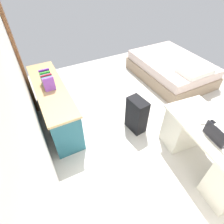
{
  "coord_description": "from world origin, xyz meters",
  "views": [
    {
      "loc": [
        -1.9,
        1.96,
        2.5
      ],
      "look_at": [
        -0.08,
        1.02,
        0.6
      ],
      "focal_mm": 29.31,
      "sensor_mm": 36.0,
      "label": 1
    }
  ],
  "objects": [
    {
      "name": "ground_plane",
      "position": [
        0.0,
        0.0,
        0.0
      ],
      "size": [
        5.4,
        5.4,
        0.0
      ],
      "primitive_type": "plane",
      "color": "beige"
    },
    {
      "name": "desk",
      "position": [
        -1.17,
        0.07,
        0.38
      ],
      "size": [
        1.5,
        0.81,
        0.72
      ],
      "color": "silver",
      "rests_on": "ground_plane"
    },
    {
      "name": "computer_mouse",
      "position": [
        -0.96,
        0.09,
        0.74
      ],
      "size": [
        0.07,
        0.11,
        0.03
      ],
      "primitive_type": "ellipsoid",
      "rotation": [
        0.0,
        0.0,
        -0.11
      ],
      "color": "white",
      "rests_on": "desk"
    },
    {
      "name": "door_wooden",
      "position": [
        1.65,
        2.03,
        1.02
      ],
      "size": [
        0.88,
        0.05,
        2.04
      ],
      "primitive_type": "cube",
      "color": "brown",
      "rests_on": "ground_plane"
    },
    {
      "name": "suitcase_black",
      "position": [
        -0.08,
        0.54,
        0.32
      ],
      "size": [
        0.38,
        0.26,
        0.64
      ],
      "primitive_type": "cube",
      "rotation": [
        0.0,
        0.0,
        0.11
      ],
      "color": "black",
      "rests_on": "ground_plane"
    },
    {
      "name": "book_row",
      "position": [
        0.81,
        1.73,
        0.87
      ],
      "size": [
        0.31,
        0.17,
        0.24
      ],
      "color": "purple",
      "rests_on": "credenza"
    },
    {
      "name": "wall_back",
      "position": [
        0.0,
        2.11,
        1.32
      ],
      "size": [
        4.4,
        0.1,
        2.63
      ],
      "primitive_type": "cube",
      "color": "silver",
      "rests_on": "ground_plane"
    },
    {
      "name": "figurine_small",
      "position": [
        1.1,
        1.73,
        0.82
      ],
      "size": [
        0.08,
        0.08,
        0.11
      ],
      "primitive_type": "cone",
      "color": "#4C7FBF",
      "rests_on": "credenza"
    },
    {
      "name": "laptop",
      "position": [
        -1.21,
        0.16,
        0.77
      ],
      "size": [
        0.33,
        0.25,
        0.21
      ],
      "color": "#333338",
      "rests_on": "desk"
    },
    {
      "name": "bed",
      "position": [
        0.98,
        -1.16,
        0.24
      ],
      "size": [
        1.91,
        1.41,
        0.58
      ],
      "color": "gray",
      "rests_on": "ground_plane"
    },
    {
      "name": "cell_phone_by_mouse",
      "position": [
        -1.0,
        -0.0,
        0.73
      ],
      "size": [
        0.07,
        0.14,
        0.01
      ],
      "primitive_type": "cube",
      "rotation": [
        0.0,
        0.0,
        0.01
      ],
      "color": "black",
      "rests_on": "desk"
    },
    {
      "name": "credenza",
      "position": [
        0.78,
        1.73,
        0.38
      ],
      "size": [
        1.8,
        0.48,
        0.76
      ],
      "color": "#235B6B",
      "rests_on": "ground_plane"
    }
  ]
}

